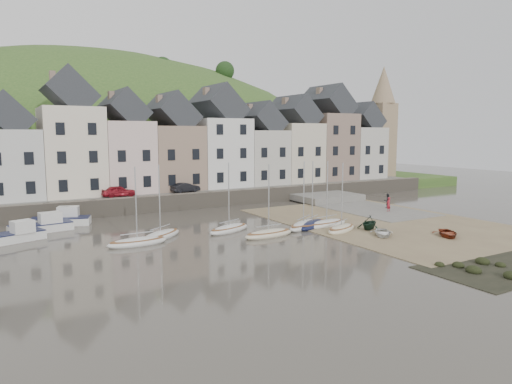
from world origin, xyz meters
TOP-DOWN VIEW (x-y plane):
  - ground at (0.00, 0.00)m, footprint 160.00×160.00m
  - quay_land at (0.00, 32.00)m, footprint 90.00×30.00m
  - quay_street at (0.00, 20.50)m, footprint 70.00×7.00m
  - seawall at (0.00, 17.00)m, footprint 70.00×1.20m
  - beach at (11.00, 0.00)m, footprint 18.00×26.00m
  - slipway at (15.00, 8.00)m, footprint 8.00×18.00m
  - hillside at (-5.00, 60.00)m, footprint 134.40×84.00m
  - townhouse_terrace at (1.76, 24.00)m, footprint 61.05×8.00m
  - church_spire at (34.55, 24.00)m, footprint 4.00×4.00m
  - sailboat_0 at (-10.25, 4.05)m, footprint 4.86×4.09m
  - sailboat_1 at (-12.55, 2.71)m, footprint 4.71×1.62m
  - sailboat_2 at (-2.16, 0.14)m, footprint 4.81×1.87m
  - sailboat_3 at (-4.14, 3.59)m, footprint 4.92×3.13m
  - sailboat_4 at (2.59, 1.75)m, footprint 5.32×4.14m
  - sailboat_5 at (3.39, 1.51)m, footprint 4.91×3.69m
  - sailboat_6 at (4.80, 1.14)m, footprint 5.21×2.30m
  - sailboat_7 at (4.48, -1.34)m, footprint 4.45×3.11m
  - motorboat_0 at (-18.34, 11.78)m, footprint 5.34×2.46m
  - motorboat_1 at (-20.61, 8.78)m, footprint 4.79×3.08m
  - motorboat_2 at (-16.46, 14.22)m, footprint 5.60×3.30m
  - rowboat_white at (6.11, -4.67)m, footprint 3.30×3.42m
  - rowboat_green at (7.00, -2.14)m, footprint 3.01×2.82m
  - rowboat_red at (10.66, -7.54)m, footprint 3.36×3.53m
  - person_red at (15.48, 3.74)m, footprint 0.63×0.47m
  - person_dark at (17.10, 5.49)m, footprint 0.96×0.86m
  - car_left at (-9.84, 19.50)m, footprint 3.69×1.50m
  - car_right at (-1.95, 19.50)m, footprint 3.66×1.82m

SIDE VIEW (x-z plane):
  - hillside at x=-5.00m, z-range -59.99..24.01m
  - ground at x=0.00m, z-range 0.00..0.00m
  - beach at x=11.00m, z-range 0.00..0.06m
  - slipway at x=15.00m, z-range 0.00..0.12m
  - sailboat_4 at x=2.59m, z-range -2.90..3.42m
  - sailboat_6 at x=4.80m, z-range -2.90..3.42m
  - sailboat_0 at x=-10.25m, z-range -2.90..3.42m
  - sailboat_5 at x=3.39m, z-range -2.90..3.42m
  - sailboat_2 at x=-2.16m, z-range -2.90..3.42m
  - sailboat_3 at x=-4.14m, z-range -2.90..3.42m
  - sailboat_1 at x=-12.55m, z-range -2.90..3.42m
  - sailboat_7 at x=4.48m, z-range -2.90..3.42m
  - rowboat_white at x=6.11m, z-range 0.06..0.64m
  - rowboat_red at x=10.66m, z-range 0.06..0.66m
  - motorboat_2 at x=-16.46m, z-range -0.27..1.43m
  - motorboat_0 at x=-18.34m, z-range -0.27..1.43m
  - motorboat_1 at x=-20.61m, z-range -0.27..1.43m
  - rowboat_green at x=7.00m, z-range 0.06..1.34m
  - quay_land at x=0.00m, z-range 0.00..1.50m
  - seawall at x=0.00m, z-range 0.00..1.80m
  - person_red at x=15.48m, z-range 0.12..1.69m
  - person_dark at x=17.10m, z-range 0.12..1.77m
  - quay_street at x=0.00m, z-range 1.50..1.60m
  - car_right at x=-1.95m, z-range 1.60..2.75m
  - car_left at x=-9.84m, z-range 1.60..2.86m
  - townhouse_terrace at x=1.76m, z-range 0.36..14.29m
  - church_spire at x=34.55m, z-range 2.06..20.06m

